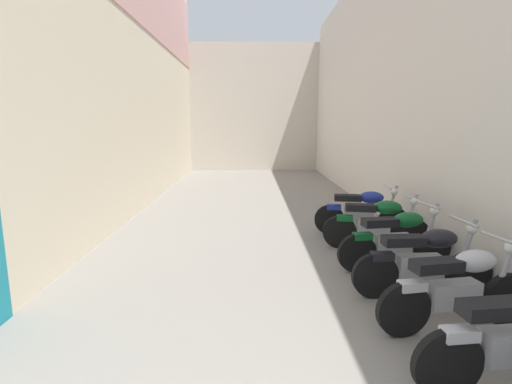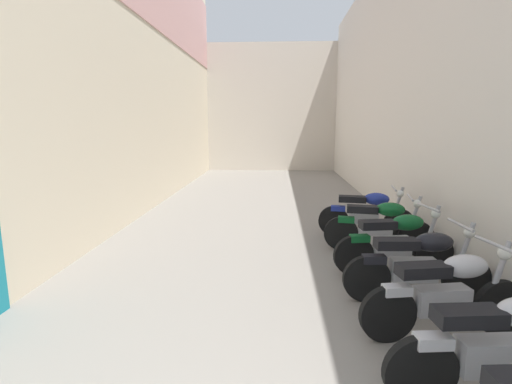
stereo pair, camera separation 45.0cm
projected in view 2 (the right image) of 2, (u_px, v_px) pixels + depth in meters
ground_plane at (262, 237)px, 7.61m from camera, size 34.15×34.15×0.00m
building_left at (129, 35)px, 8.97m from camera, size 0.45×18.15×8.45m
building_right at (405, 77)px, 8.83m from camera, size 0.45×18.15×6.53m
building_far_end at (271, 109)px, 18.96m from camera, size 9.00×2.00×5.89m
motorcycle_second at (501, 346)px, 3.02m from camera, size 1.85×0.58×1.04m
motorcycle_third at (447, 293)px, 3.97m from camera, size 1.84×0.58×1.04m
motorcycle_fourth at (418, 264)px, 4.79m from camera, size 1.85×0.58×1.04m
motorcycle_fifth at (395, 241)px, 5.71m from camera, size 1.84×0.58×1.04m
motorcycle_sixth at (379, 225)px, 6.64m from camera, size 1.84×0.58×1.04m
motorcycle_seventh at (367, 213)px, 7.54m from camera, size 1.84×0.58×1.04m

